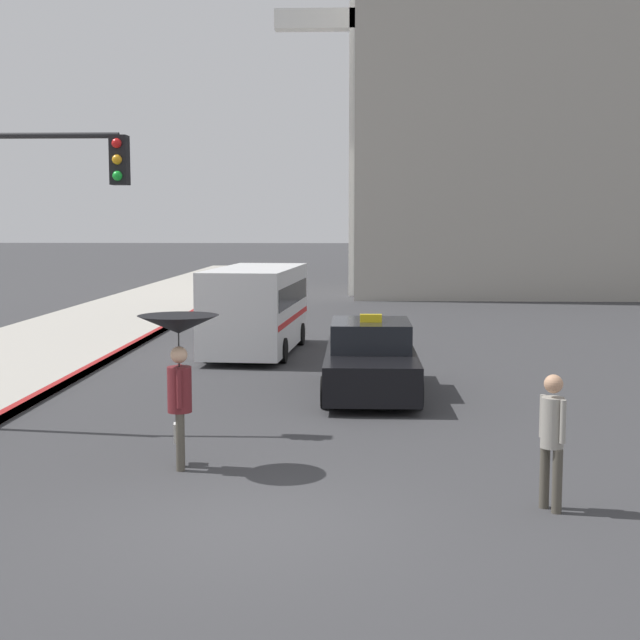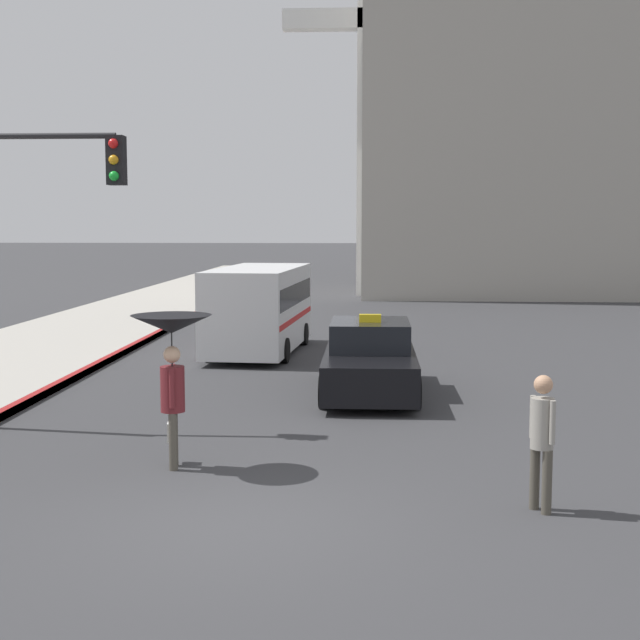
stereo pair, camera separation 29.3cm
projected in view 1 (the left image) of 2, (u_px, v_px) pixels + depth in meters
The scene contains 7 objects.
ground_plane at pixel (249, 525), 10.20m from camera, with size 300.00×300.00×0.00m, color #38383A.
taxi at pixel (371, 361), 18.05m from camera, with size 1.91×4.54×1.63m.
ambulance_van at pixel (257, 306), 23.69m from camera, with size 2.40×5.69×2.28m.
pedestrian_with_umbrella at pixel (179, 344), 12.37m from camera, with size 1.13×1.13×2.18m.
pedestrian_man at pixel (552, 432), 10.63m from camera, with size 0.37×0.40×1.66m.
traffic_light at pixel (21, 215), 14.66m from camera, with size 3.15×0.38×5.17m.
monument_cross at pixel (359, 80), 41.89m from camera, with size 7.91×0.90×17.97m.
Camera 1 is at (1.21, -9.85, 3.44)m, focal length 50.00 mm.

